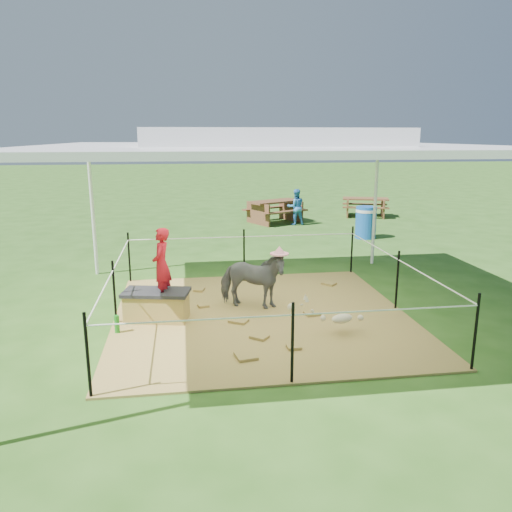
{
  "coord_description": "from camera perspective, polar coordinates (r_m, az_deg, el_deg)",
  "views": [
    {
      "loc": [
        -1.18,
        -7.41,
        2.81
      ],
      "look_at": [
        0.0,
        0.6,
        0.85
      ],
      "focal_mm": 35.0,
      "sensor_mm": 36.0,
      "label": 1
    }
  ],
  "objects": [
    {
      "name": "picnic_table_far",
      "position": [
        18.25,
        12.36,
        5.47
      ],
      "size": [
        1.86,
        1.57,
        0.66
      ],
      "primitive_type": "cube",
      "rotation": [
        0.0,
        0.0,
        -0.31
      ],
      "color": "brown",
      "rests_on": "ground"
    },
    {
      "name": "ground",
      "position": [
        8.01,
        0.63,
        -6.92
      ],
      "size": [
        90.0,
        90.0,
        0.0
      ],
      "primitive_type": "plane",
      "color": "#2D5919",
      "rests_on": "ground"
    },
    {
      "name": "foal",
      "position": [
        7.3,
        9.82,
        -6.84
      ],
      "size": [
        1.02,
        0.74,
        0.51
      ],
      "primitive_type": null,
      "rotation": [
        0.0,
        0.0,
        0.27
      ],
      "color": "beige",
      "rests_on": "hay_patch"
    },
    {
      "name": "pink_hat",
      "position": [
        8.03,
        -0.49,
        0.98
      ],
      "size": [
        0.3,
        0.3,
        0.14
      ],
      "primitive_type": "cylinder",
      "color": "pink",
      "rests_on": "pony"
    },
    {
      "name": "straw_bale",
      "position": [
        7.88,
        -11.27,
        -5.71
      ],
      "size": [
        1.01,
        0.65,
        0.42
      ],
      "primitive_type": "cube",
      "rotation": [
        0.0,
        0.0,
        -0.21
      ],
      "color": "olive",
      "rests_on": "hay_patch"
    },
    {
      "name": "dark_cloth",
      "position": [
        7.81,
        -11.35,
        -4.09
      ],
      "size": [
        1.08,
        0.71,
        0.05
      ],
      "primitive_type": "cube",
      "rotation": [
        0.0,
        0.0,
        -0.21
      ],
      "color": "black",
      "rests_on": "straw_bale"
    },
    {
      "name": "green_bottle",
      "position": [
        7.54,
        -15.61,
        -7.5
      ],
      "size": [
        0.09,
        0.09,
        0.26
      ],
      "primitive_type": "cylinder",
      "rotation": [
        0.0,
        0.0,
        -0.21
      ],
      "color": "#1C7E1C",
      "rests_on": "hay_patch"
    },
    {
      "name": "woman",
      "position": [
        7.66,
        -10.79,
        -0.24
      ],
      "size": [
        0.35,
        0.46,
        1.12
      ],
      "primitive_type": "imported",
      "rotation": [
        0.0,
        0.0,
        -1.78
      ],
      "color": "red",
      "rests_on": "straw_bale"
    },
    {
      "name": "rope_fence",
      "position": [
        7.81,
        0.64,
        -2.5
      ],
      "size": [
        4.54,
        4.54,
        1.0
      ],
      "color": "black",
      "rests_on": "ground"
    },
    {
      "name": "pony",
      "position": [
        8.16,
        -0.48,
        -2.77
      ],
      "size": [
        1.24,
        0.89,
        0.96
      ],
      "primitive_type": "imported",
      "rotation": [
        0.0,
        0.0,
        1.2
      ],
      "color": "#535459",
      "rests_on": "hay_patch"
    },
    {
      "name": "trash_barrel",
      "position": [
        14.32,
        12.44,
        3.77
      ],
      "size": [
        0.75,
        0.75,
        0.89
      ],
      "primitive_type": "cylinder",
      "rotation": [
        0.0,
        0.0,
        -0.4
      ],
      "color": "#1754B1",
      "rests_on": "ground"
    },
    {
      "name": "hay_patch",
      "position": [
        8.01,
        0.63,
        -6.82
      ],
      "size": [
        4.6,
        4.6,
        0.03
      ],
      "primitive_type": "cube",
      "color": "brown",
      "rests_on": "ground"
    },
    {
      "name": "canopy_tent",
      "position": [
        7.51,
        0.68,
        12.7
      ],
      "size": [
        6.3,
        6.3,
        2.9
      ],
      "color": "silver",
      "rests_on": "ground"
    },
    {
      "name": "picnic_table_near",
      "position": [
        16.56,
        2.17,
        5.1
      ],
      "size": [
        2.14,
        1.93,
        0.73
      ],
      "primitive_type": "cube",
      "rotation": [
        0.0,
        0.0,
        0.47
      ],
      "color": "brown",
      "rests_on": "ground"
    },
    {
      "name": "distant_person",
      "position": [
        16.14,
        4.57,
        5.6
      ],
      "size": [
        0.58,
        0.46,
        1.15
      ],
      "primitive_type": "imported",
      "rotation": [
        0.0,
        0.0,
        3.19
      ],
      "color": "#367FCA",
      "rests_on": "ground"
    }
  ]
}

